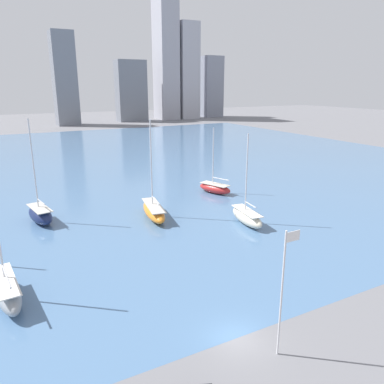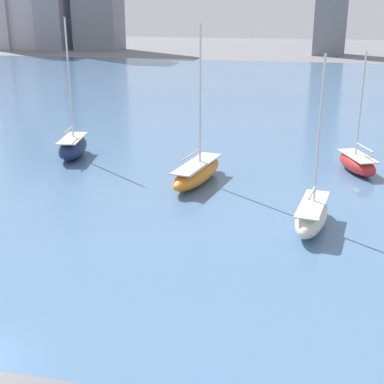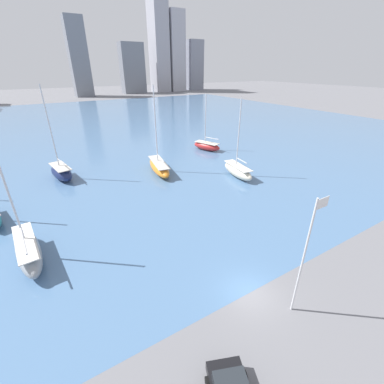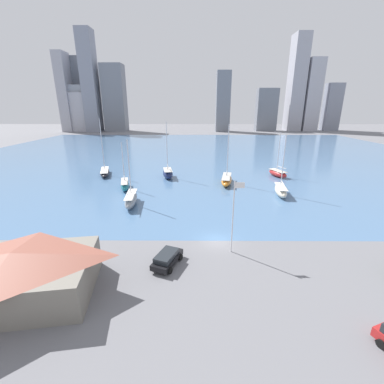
{
  "view_description": "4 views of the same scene",
  "coord_description": "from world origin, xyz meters",
  "px_view_note": "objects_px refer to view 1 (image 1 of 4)",
  "views": [
    {
      "loc": [
        -14.07,
        -19.52,
        18.24
      ],
      "look_at": [
        6.27,
        18.92,
        5.76
      ],
      "focal_mm": 35.0,
      "sensor_mm": 36.0,
      "label": 1
    },
    {
      "loc": [
        14.33,
        -17.24,
        15.22
      ],
      "look_at": [
        7.39,
        13.42,
        4.19
      ],
      "focal_mm": 50.0,
      "sensor_mm": 36.0,
      "label": 2
    },
    {
      "loc": [
        -11.55,
        -10.35,
        16.21
      ],
      "look_at": [
        2.71,
        13.45,
        2.64
      ],
      "focal_mm": 24.0,
      "sensor_mm": 36.0,
      "label": 3
    },
    {
      "loc": [
        -3.15,
        -31.27,
        17.47
      ],
      "look_at": [
        -3.45,
        10.58,
        3.53
      ],
      "focal_mm": 24.0,
      "sensor_mm": 36.0,
      "label": 4
    }
  ],
  "objects_px": {
    "sailboat_red": "(215,188)",
    "sailboat_navy": "(40,214)",
    "sailboat_cream": "(247,217)",
    "sailboat_orange": "(154,211)",
    "flag_pole": "(283,289)",
    "sailboat_gray": "(7,290)"
  },
  "relations": [
    {
      "from": "sailboat_cream",
      "to": "sailboat_navy",
      "type": "xyz_separation_m",
      "value": [
        -24.69,
        13.73,
        0.13
      ]
    },
    {
      "from": "sailboat_red",
      "to": "sailboat_navy",
      "type": "bearing_deg",
      "value": 161.45
    },
    {
      "from": "flag_pole",
      "to": "sailboat_cream",
      "type": "relative_size",
      "value": 0.76
    },
    {
      "from": "sailboat_gray",
      "to": "flag_pole",
      "type": "bearing_deg",
      "value": -49.77
    },
    {
      "from": "flag_pole",
      "to": "sailboat_gray",
      "type": "bearing_deg",
      "value": 135.59
    },
    {
      "from": "sailboat_cream",
      "to": "sailboat_red",
      "type": "relative_size",
      "value": 1.08
    },
    {
      "from": "sailboat_cream",
      "to": "sailboat_orange",
      "type": "height_order",
      "value": "sailboat_orange"
    },
    {
      "from": "sailboat_navy",
      "to": "flag_pole",
      "type": "bearing_deg",
      "value": -82.17
    },
    {
      "from": "flag_pole",
      "to": "sailboat_red",
      "type": "height_order",
      "value": "sailboat_red"
    },
    {
      "from": "sailboat_cream",
      "to": "sailboat_orange",
      "type": "relative_size",
      "value": 0.89
    },
    {
      "from": "sailboat_cream",
      "to": "sailboat_orange",
      "type": "bearing_deg",
      "value": 148.29
    },
    {
      "from": "sailboat_cream",
      "to": "sailboat_red",
      "type": "xyz_separation_m",
      "value": [
        4.05,
        15.03,
        -0.13
      ]
    },
    {
      "from": "sailboat_cream",
      "to": "sailboat_red",
      "type": "distance_m",
      "value": 15.57
    },
    {
      "from": "sailboat_gray",
      "to": "sailboat_red",
      "type": "height_order",
      "value": "sailboat_gray"
    },
    {
      "from": "flag_pole",
      "to": "sailboat_red",
      "type": "bearing_deg",
      "value": 65.03
    },
    {
      "from": "sailboat_gray",
      "to": "sailboat_red",
      "type": "relative_size",
      "value": 1.06
    },
    {
      "from": "flag_pole",
      "to": "sailboat_gray",
      "type": "relative_size",
      "value": 0.77
    },
    {
      "from": "sailboat_gray",
      "to": "sailboat_red",
      "type": "distance_m",
      "value": 39.64
    },
    {
      "from": "flag_pole",
      "to": "sailboat_cream",
      "type": "height_order",
      "value": "sailboat_cream"
    },
    {
      "from": "sailboat_navy",
      "to": "sailboat_orange",
      "type": "relative_size",
      "value": 1.02
    },
    {
      "from": "sailboat_orange",
      "to": "sailboat_navy",
      "type": "bearing_deg",
      "value": 169.34
    },
    {
      "from": "flag_pole",
      "to": "sailboat_gray",
      "type": "distance_m",
      "value": 23.4
    }
  ]
}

